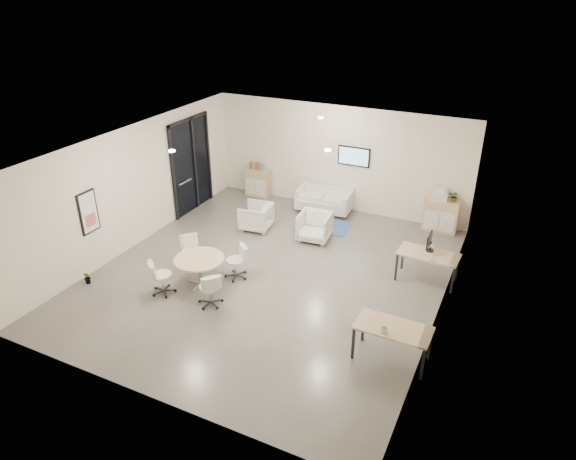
# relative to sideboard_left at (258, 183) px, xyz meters

# --- Properties ---
(room_shell) EXTENTS (9.60, 10.60, 4.80)m
(room_shell) POSITION_rel_sideboard_left_xyz_m (2.65, -4.26, 1.15)
(room_shell) COLOR #57544F
(room_shell) RESTS_ON ground
(glass_door) EXTENTS (0.09, 1.90, 2.85)m
(glass_door) POSITION_rel_sideboard_left_xyz_m (-1.30, -1.76, 1.05)
(glass_door) COLOR black
(glass_door) RESTS_ON room_shell
(artwork) EXTENTS (0.05, 0.54, 1.04)m
(artwork) POSITION_rel_sideboard_left_xyz_m (-1.32, -5.86, 1.09)
(artwork) COLOR black
(artwork) RESTS_ON room_shell
(wall_tv) EXTENTS (0.98, 0.06, 0.58)m
(wall_tv) POSITION_rel_sideboard_left_xyz_m (3.15, 0.20, 1.30)
(wall_tv) COLOR black
(wall_tv) RESTS_ON room_shell
(ceiling_spots) EXTENTS (3.14, 4.14, 0.03)m
(ceiling_spots) POSITION_rel_sideboard_left_xyz_m (2.45, -3.43, 2.73)
(ceiling_spots) COLOR #FFEAC6
(ceiling_spots) RESTS_ON room_shell
(sideboard_left) EXTENTS (0.81, 0.42, 0.91)m
(sideboard_left) POSITION_rel_sideboard_left_xyz_m (0.00, 0.00, 0.00)
(sideboard_left) COLOR tan
(sideboard_left) RESTS_ON room_shell
(sideboard_right) EXTENTS (0.94, 0.46, 0.94)m
(sideboard_right) POSITION_rel_sideboard_left_xyz_m (5.89, -0.02, 0.02)
(sideboard_right) COLOR tan
(sideboard_right) RESTS_ON room_shell
(books) EXTENTS (0.47, 0.14, 0.22)m
(books) POSITION_rel_sideboard_left_xyz_m (-0.04, 0.00, 0.57)
(books) COLOR red
(books) RESTS_ON sideboard_left
(printer) EXTENTS (0.48, 0.42, 0.31)m
(printer) POSITION_rel_sideboard_left_xyz_m (5.78, -0.01, 0.63)
(printer) COLOR white
(printer) RESTS_ON sideboard_right
(loveseat) EXTENTS (1.71, 0.93, 0.62)m
(loveseat) POSITION_rel_sideboard_left_xyz_m (2.42, -0.18, -0.12)
(loveseat) COLOR silver
(loveseat) RESTS_ON room_shell
(blue_rug) EXTENTS (1.65, 1.23, 0.01)m
(blue_rug) POSITION_rel_sideboard_left_xyz_m (2.77, -1.24, -0.45)
(blue_rug) COLOR #33569D
(blue_rug) RESTS_ON room_shell
(armchair_left) EXTENTS (0.86, 0.90, 0.84)m
(armchair_left) POSITION_rel_sideboard_left_xyz_m (1.12, -2.19, -0.03)
(armchair_left) COLOR silver
(armchair_left) RESTS_ON room_shell
(armchair_right) EXTENTS (0.91, 0.87, 0.86)m
(armchair_right) POSITION_rel_sideboard_left_xyz_m (2.90, -2.09, -0.02)
(armchair_right) COLOR silver
(armchair_right) RESTS_ON room_shell
(desk_rear) EXTENTS (1.43, 0.77, 0.73)m
(desk_rear) POSITION_rel_sideboard_left_xyz_m (6.12, -2.88, 0.20)
(desk_rear) COLOR tan
(desk_rear) RESTS_ON room_shell
(desk_front) EXTENTS (1.42, 0.73, 0.73)m
(desk_front) POSITION_rel_sideboard_left_xyz_m (6.13, -5.98, 0.21)
(desk_front) COLOR tan
(desk_front) RESTS_ON room_shell
(monitor) EXTENTS (0.20, 0.50, 0.44)m
(monitor) POSITION_rel_sideboard_left_xyz_m (6.08, -2.73, 0.51)
(monitor) COLOR black
(monitor) RESTS_ON desk_rear
(round_table) EXTENTS (1.16, 1.16, 0.71)m
(round_table) POSITION_rel_sideboard_left_xyz_m (1.38, -5.37, 0.17)
(round_table) COLOR tan
(round_table) RESTS_ON room_shell
(meeting_chairs) EXTENTS (2.13, 2.13, 0.82)m
(meeting_chairs) POSITION_rel_sideboard_left_xyz_m (1.38, -5.37, -0.04)
(meeting_chairs) COLOR white
(meeting_chairs) RESTS_ON room_shell
(plant_cabinet) EXTENTS (0.37, 0.39, 0.24)m
(plant_cabinet) POSITION_rel_sideboard_left_xyz_m (6.18, -0.01, 0.61)
(plant_cabinet) COLOR #3F7F3F
(plant_cabinet) RESTS_ON sideboard_right
(plant_floor) EXTENTS (0.30, 0.37, 0.15)m
(plant_floor) POSITION_rel_sideboard_left_xyz_m (-1.04, -6.50, -0.38)
(plant_floor) COLOR #3F7F3F
(plant_floor) RESTS_ON room_shell
(cup) EXTENTS (0.13, 0.10, 0.12)m
(cup) POSITION_rel_sideboard_left_xyz_m (6.01, -6.19, 0.34)
(cup) COLOR white
(cup) RESTS_ON desk_front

